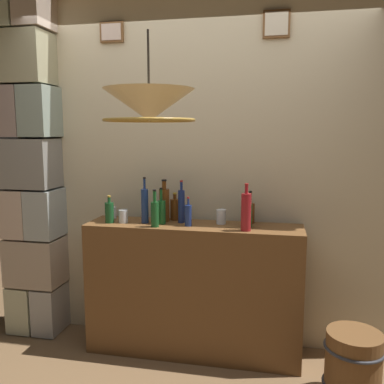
% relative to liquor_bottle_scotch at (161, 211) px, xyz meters
% --- Properties ---
extents(panelled_rear_partition, '(3.09, 0.15, 2.90)m').
position_rel_liquor_bottle_scotch_xyz_m(panelled_rear_partition, '(0.24, 0.28, 0.44)').
color(panelled_rear_partition, beige).
rests_on(panelled_rear_partition, ground).
extents(stone_pillar, '(0.45, 0.36, 2.82)m').
position_rel_liquor_bottle_scotch_xyz_m(stone_pillar, '(-1.11, 0.13, 0.32)').
color(stone_pillar, beige).
rests_on(stone_pillar, ground).
extents(bar_shelf_unit, '(1.59, 0.37, 1.00)m').
position_rel_liquor_bottle_scotch_xyz_m(bar_shelf_unit, '(0.24, 0.02, -0.59)').
color(bar_shelf_unit, brown).
rests_on(bar_shelf_unit, ground).
extents(liquor_bottle_scotch, '(0.06, 0.06, 0.27)m').
position_rel_liquor_bottle_scotch_xyz_m(liquor_bottle_scotch, '(0.00, 0.00, 0.00)').
color(liquor_bottle_scotch, '#1B5827').
rests_on(liquor_bottle_scotch, bar_shelf_unit).
extents(liquor_bottle_sherry, '(0.05, 0.05, 0.21)m').
position_rel_liquor_bottle_scotch_xyz_m(liquor_bottle_sherry, '(0.21, -0.03, -0.01)').
color(liquor_bottle_sherry, navy).
rests_on(liquor_bottle_sherry, bar_shelf_unit).
extents(liquor_bottle_whiskey, '(0.07, 0.07, 0.24)m').
position_rel_liquor_bottle_scotch_xyz_m(liquor_bottle_whiskey, '(0.63, 0.01, -0.00)').
color(liquor_bottle_whiskey, '#175723').
rests_on(liquor_bottle_whiskey, bar_shelf_unit).
extents(liquor_bottle_rye, '(0.07, 0.07, 0.21)m').
position_rel_liquor_bottle_scotch_xyz_m(liquor_bottle_rye, '(0.06, 0.16, -0.01)').
color(liquor_bottle_rye, brown).
rests_on(liquor_bottle_rye, bar_shelf_unit).
extents(liquor_bottle_gin, '(0.06, 0.06, 0.27)m').
position_rel_liquor_bottle_scotch_xyz_m(liquor_bottle_gin, '(-0.02, -0.10, 0.01)').
color(liquor_bottle_gin, '#195425').
rests_on(liquor_bottle_gin, bar_shelf_unit).
extents(liquor_bottle_tequila, '(0.07, 0.07, 0.33)m').
position_rel_liquor_bottle_scotch_xyz_m(liquor_bottle_tequila, '(0.63, -0.09, 0.04)').
color(liquor_bottle_tequila, maroon).
rests_on(liquor_bottle_tequila, bar_shelf_unit).
extents(liquor_bottle_port, '(0.07, 0.07, 0.21)m').
position_rel_liquor_bottle_scotch_xyz_m(liquor_bottle_port, '(-0.39, -0.04, -0.01)').
color(liquor_bottle_port, '#184F26').
rests_on(liquor_bottle_port, bar_shelf_unit).
extents(liquor_bottle_brandy, '(0.07, 0.07, 0.24)m').
position_rel_liquor_bottle_scotch_xyz_m(liquor_bottle_brandy, '(0.64, 0.15, -0.01)').
color(liquor_bottle_brandy, brown).
rests_on(liquor_bottle_brandy, bar_shelf_unit).
extents(liquor_bottle_vodka, '(0.05, 0.05, 0.32)m').
position_rel_liquor_bottle_scotch_xyz_m(liquor_bottle_vodka, '(0.14, 0.07, 0.04)').
color(liquor_bottle_vodka, navy).
rests_on(liquor_bottle_vodka, bar_shelf_unit).
extents(liquor_bottle_bourbon, '(0.08, 0.08, 0.32)m').
position_rel_liquor_bottle_scotch_xyz_m(liquor_bottle_bourbon, '(-0.00, 0.09, 0.04)').
color(liquor_bottle_bourbon, brown).
rests_on(liquor_bottle_bourbon, bar_shelf_unit).
extents(liquor_bottle_rum, '(0.05, 0.05, 0.35)m').
position_rel_liquor_bottle_scotch_xyz_m(liquor_bottle_rum, '(-0.13, 0.01, 0.04)').
color(liquor_bottle_rum, navy).
rests_on(liquor_bottle_rum, bar_shelf_unit).
extents(glass_tumbler_rocks, '(0.07, 0.07, 0.09)m').
position_rel_liquor_bottle_scotch_xyz_m(glass_tumbler_rocks, '(-0.43, 0.11, -0.05)').
color(glass_tumbler_rocks, silver).
rests_on(glass_tumbler_rocks, bar_shelf_unit).
extents(glass_tumbler_highball, '(0.07, 0.07, 0.11)m').
position_rel_liquor_bottle_scotch_xyz_m(glass_tumbler_highball, '(0.43, 0.09, -0.04)').
color(glass_tumbler_highball, silver).
rests_on(glass_tumbler_highball, bar_shelf_unit).
extents(glass_tumbler_shot, '(0.07, 0.07, 0.10)m').
position_rel_liquor_bottle_scotch_xyz_m(glass_tumbler_shot, '(-0.29, -0.02, -0.05)').
color(glass_tumbler_shot, silver).
rests_on(glass_tumbler_shot, bar_shelf_unit).
extents(pendant_lamp, '(0.48, 0.48, 0.45)m').
position_rel_liquor_bottle_scotch_xyz_m(pendant_lamp, '(0.17, -0.81, 0.71)').
color(pendant_lamp, beige).
extents(wooden_barrel, '(0.37, 0.37, 0.44)m').
position_rel_liquor_bottle_scotch_xyz_m(wooden_barrel, '(1.33, -0.34, -0.87)').
color(wooden_barrel, brown).
rests_on(wooden_barrel, ground).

